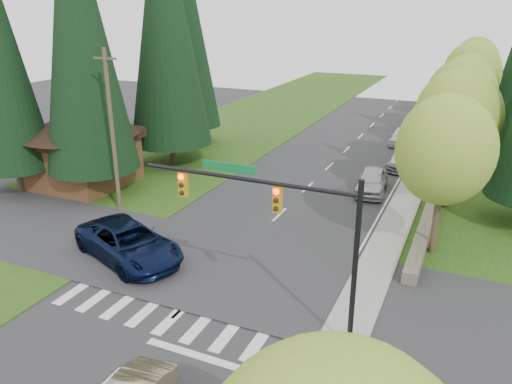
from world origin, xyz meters
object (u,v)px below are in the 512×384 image
Objects in this scene: parked_car_d at (402,136)px; parked_car_c at (406,157)px; suv_navy at (129,243)px; parked_car_e at (423,116)px; parked_car_a at (372,181)px; parked_car_b at (405,160)px.

parked_car_c is at bearing -77.56° from parked_car_d.
suv_navy is 1.40× the size of parked_car_c.
suv_navy is 1.46× the size of parked_car_e.
parked_car_c is 1.05× the size of parked_car_d.
parked_car_c is 18.13m from parked_car_e.
suv_navy is at bearing -127.41° from parked_car_a.
parked_car_b is at bearing -89.05° from parked_car_c.
parked_car_e is at bearing 100.04° from parked_car_b.
parked_car_b is 0.58m from parked_car_c.
parked_car_d is 0.99× the size of parked_car_e.
suv_navy is 1.47× the size of parked_car_d.
parked_car_a is 1.03× the size of parked_car_c.
parked_car_a is at bearing -98.60° from parked_car_e.
parked_car_a is at bearing -98.90° from parked_car_c.
parked_car_d is at bearing 102.26° from parked_car_c.
parked_car_e is at bearing 87.85° from parked_car_d.
parked_car_b is 1.04× the size of parked_car_d.
parked_car_e is (-0.76, 18.12, -0.12)m from parked_car_c.
suv_navy reaches higher than parked_car_e.
parked_car_b reaches higher than parked_car_e.
parked_car_a is 1.03× the size of parked_car_b.
parked_car_e is (9.69, 40.16, -0.26)m from suv_navy.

